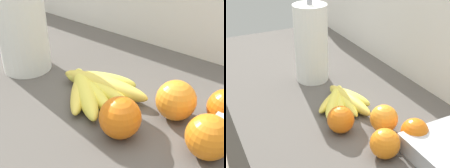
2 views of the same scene
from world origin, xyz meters
TOP-DOWN VIEW (x-y plane):
  - wall_back at (0.00, 0.36)m, footprint 2.18×0.06m
  - banana_bunch at (-0.05, 0.01)m, footprint 0.22×0.19m
  - orange_back_left at (0.13, 0.05)m, footprint 0.08×0.08m
  - orange_back_right at (0.08, -0.06)m, footprint 0.08×0.08m
  - orange_front at (0.22, -0.01)m, footprint 0.08×0.08m
  - paper_towel_roll at (-0.27, 0.00)m, footprint 0.12×0.12m

SIDE VIEW (x-z plane):
  - wall_back at x=0.00m, z-range 0.00..1.30m
  - banana_bunch at x=-0.05m, z-range 0.86..0.90m
  - orange_front at x=0.22m, z-range 0.86..0.94m
  - orange_back_right at x=0.08m, z-range 0.86..0.94m
  - orange_back_left at x=0.13m, z-range 0.86..0.94m
  - paper_towel_roll at x=-0.27m, z-range 0.85..1.16m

